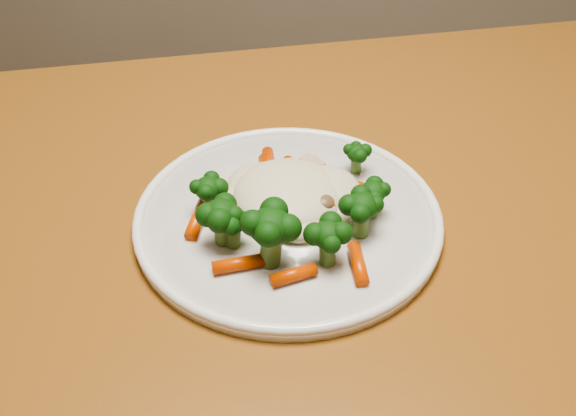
% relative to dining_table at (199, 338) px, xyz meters
% --- Properties ---
extents(dining_table, '(1.30, 1.01, 0.75)m').
position_rel_dining_table_xyz_m(dining_table, '(0.00, 0.00, 0.00)').
color(dining_table, brown).
rests_on(dining_table, ground).
extents(plate, '(0.29, 0.29, 0.01)m').
position_rel_dining_table_xyz_m(plate, '(0.09, 0.06, 0.11)').
color(plate, white).
rests_on(plate, dining_table).
extents(meal, '(0.19, 0.19, 0.05)m').
position_rel_dining_table_xyz_m(meal, '(0.09, 0.05, 0.14)').
color(meal, beige).
rests_on(meal, plate).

